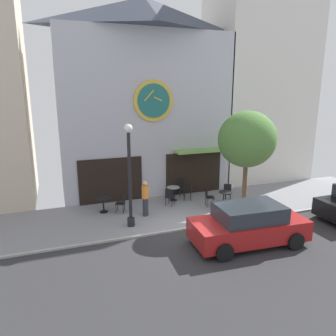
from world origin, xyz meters
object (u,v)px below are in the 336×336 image
cafe_chair_left_end (122,202)px  street_tree (247,140)px  cafe_table_leftmost (226,196)px  pedestrian_orange (145,198)px  cafe_table_center_left (103,202)px  parked_car_red (249,225)px  cafe_chair_corner (170,196)px  cafe_chair_facing_wall (227,191)px  street_lamp (130,176)px  cafe_table_near_door (173,191)px  cafe_chair_near_tree (208,196)px  cafe_chair_under_awning (180,186)px  cafe_chair_outer (189,190)px

cafe_chair_left_end → street_tree: bearing=-21.1°
cafe_table_leftmost → pedestrian_orange: (-4.05, 0.21, 0.32)m
cafe_table_center_left → parked_car_red: size_ratio=0.17×
cafe_chair_corner → cafe_chair_facing_wall: size_ratio=1.00×
street_lamp → cafe_table_leftmost: 5.26m
cafe_table_near_door → parked_car_red: (0.93, -5.49, 0.26)m
pedestrian_orange → parked_car_red: pedestrian_orange is taller
street_tree → cafe_table_center_left: size_ratio=6.32×
cafe_chair_corner → cafe_chair_near_tree: size_ratio=1.00×
cafe_chair_facing_wall → cafe_chair_near_tree: same height
parked_car_red → street_lamp: bearing=141.0°
cafe_chair_left_end → cafe_chair_under_awning: (3.49, 1.37, 0.00)m
cafe_chair_corner → parked_car_red: 4.98m
street_lamp → cafe_chair_outer: size_ratio=4.83×
cafe_chair_outer → parked_car_red: bearing=-88.6°
cafe_table_leftmost → cafe_chair_corner: cafe_chair_corner is taller
street_lamp → cafe_chair_corner: bearing=35.8°
cafe_table_leftmost → parked_car_red: 3.93m
cafe_chair_left_end → parked_car_red: bearing=-51.0°
cafe_chair_corner → cafe_chair_outer: 1.36m
cafe_table_leftmost → cafe_chair_under_awning: cafe_chair_under_awning is taller
cafe_chair_near_tree → cafe_chair_left_end: 4.27m
cafe_table_center_left → cafe_table_near_door: (3.70, 0.44, -0.03)m
street_tree → cafe_chair_corner: size_ratio=5.31×
cafe_chair_under_awning → cafe_chair_outer: same height
street_tree → parked_car_red: 4.10m
cafe_chair_corner → cafe_chair_outer: bearing=21.0°
cafe_table_leftmost → street_tree: bearing=-73.3°
street_tree → pedestrian_orange: 5.27m
cafe_chair_corner → parked_car_red: (1.40, -4.77, 0.23)m
cafe_table_center_left → street_lamp: bearing=-66.6°
parked_car_red → cafe_chair_under_awning: bearing=93.1°
cafe_chair_near_tree → pedestrian_orange: bearing=-176.7°
pedestrian_orange → cafe_table_leftmost: bearing=-2.9°
street_tree → cafe_chair_left_end: bearing=158.9°
cafe_chair_corner → cafe_table_leftmost: bearing=-21.8°
cafe_chair_under_awning → street_tree: bearing=-62.0°
cafe_table_near_door → cafe_chair_near_tree: 1.91m
cafe_chair_left_end → parked_car_red: 6.07m
cafe_table_near_door → parked_car_red: 5.57m
cafe_chair_under_awning → parked_car_red: parked_car_red is taller
cafe_chair_near_tree → parked_car_red: parked_car_red is taller
cafe_chair_under_awning → cafe_chair_near_tree: bearing=-68.9°
cafe_chair_left_end → parked_car_red: parked_car_red is taller
street_tree → cafe_chair_facing_wall: (0.16, 1.77, -2.98)m
cafe_table_center_left → cafe_chair_outer: size_ratio=0.84×
cafe_table_leftmost → cafe_chair_corner: (-2.57, 1.03, -0.01)m
cafe_chair_corner → cafe_chair_outer: same height
cafe_chair_facing_wall → pedestrian_orange: 4.57m
cafe_table_center_left → cafe_table_leftmost: bearing=-12.6°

